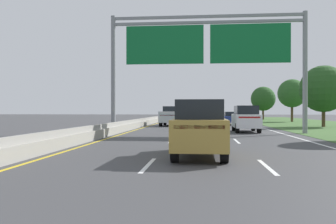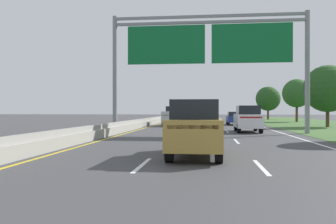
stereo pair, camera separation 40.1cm
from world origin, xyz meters
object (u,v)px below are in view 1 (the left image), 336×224
Objects in this scene: overhead_sign_gantry at (207,48)px; roadside_tree_far at (292,93)px; car_blue_right_lane_sedan at (231,118)px; car_darkgreen_centre_lane_sedan at (205,122)px; roadside_tree_distant at (263,99)px; car_gold_centre_lane_suv at (200,127)px; car_black_centre_lane_sedan at (201,117)px; pickup_truck_silver at (170,116)px; roadside_tree_mid at (324,89)px; car_white_right_lane_suv at (246,118)px.

overhead_sign_gantry is 30.29m from roadside_tree_far.
overhead_sign_gantry reaches higher than roadside_tree_far.
car_blue_right_lane_sedan is 14.24m from car_darkgreen_centre_lane_sedan.
car_darkgreen_centre_lane_sedan is 0.72× the size of roadside_tree_distant.
overhead_sign_gantry reaches higher than car_gold_centre_lane_suv.
car_gold_centre_lane_suv is 32.57m from car_black_centre_lane_sedan.
roadside_tree_distant is (11.68, 21.39, 3.10)m from car_black_centre_lane_sedan.
car_black_centre_lane_sedan is (-3.61, 3.14, 0.00)m from car_blue_right_lane_sedan.
car_gold_centre_lane_suv is 15.59m from car_darkgreen_centre_lane_sedan.
car_blue_right_lane_sedan is at bearing -108.20° from roadside_tree_distant.
car_blue_right_lane_sedan and car_black_centre_lane_sedan have the same top height.
pickup_truck_silver is 1.16× the size of car_gold_centre_lane_suv.
car_darkgreen_centre_lane_sedan is 15.68m from roadside_tree_mid.
roadside_tree_mid is 16.37m from roadside_tree_far.
car_gold_centre_lane_suv is at bearing 172.56° from car_blue_right_lane_sedan.
pickup_truck_silver is 0.85× the size of roadside_tree_far.
pickup_truck_silver is 7.83m from car_blue_right_lane_sedan.
roadside_tree_mid is (16.16, -1.46, 2.91)m from pickup_truck_silver.
car_white_right_lane_suv is (7.00, -10.63, 0.02)m from pickup_truck_silver.
roadside_tree_distant reaches higher than car_black_centre_lane_sedan.
car_gold_centre_lane_suv is (-0.52, -13.81, -5.40)m from overhead_sign_gantry.
overhead_sign_gantry reaches higher than car_blue_right_lane_sedan.
pickup_truck_silver is 16.49m from roadside_tree_mid.
car_gold_centre_lane_suv is 0.73× the size of roadside_tree_far.
pickup_truck_silver is 0.85× the size of roadside_tree_mid.
roadside_tree_mid is at bearing 41.25° from overhead_sign_gantry.
car_gold_centre_lane_suv reaches higher than car_blue_right_lane_sedan.
car_darkgreen_centre_lane_sedan is at bearing 87.79° from car_white_right_lane_suv.
car_gold_centre_lane_suv is at bearing -171.24° from pickup_truck_silver.
car_blue_right_lane_sedan is 1.00× the size of car_black_centre_lane_sedan.
roadside_tree_distant is at bearing 98.70° from roadside_tree_far.
car_black_centre_lane_sedan is (-0.28, 16.99, 0.00)m from car_darkgreen_centre_lane_sedan.
car_black_centre_lane_sedan is 15.33m from roadside_tree_mid.
car_white_right_lane_suv is at bearing -101.91° from roadside_tree_distant.
roadside_tree_distant is at bearing -11.91° from car_gold_centre_lane_suv.
car_white_right_lane_suv is 3.28m from car_darkgreen_centre_lane_sedan.
roadside_tree_distant reaches higher than car_white_right_lane_suv.
car_blue_right_lane_sedan is 0.68× the size of roadside_tree_far.
roadside_tree_mid is 1.00× the size of roadside_tree_far.
car_blue_right_lane_sedan is at bearing -15.13° from car_darkgreen_centre_lane_sedan.
overhead_sign_gantry is 3.19× the size of car_gold_centre_lane_suv.
roadside_tree_distant reaches higher than car_blue_right_lane_sedan.
car_white_right_lane_suv is (3.67, 15.43, 0.00)m from car_gold_centre_lane_suv.
car_darkgreen_centre_lane_sedan is (3.73, -10.48, -0.26)m from pickup_truck_silver.
roadside_tree_far is at bearing 63.95° from overhead_sign_gantry.
roadside_tree_mid is at bearing -27.13° from car_gold_centre_lane_suv.
car_blue_right_lane_sedan is 15.68m from roadside_tree_far.
car_darkgreen_centre_lane_sedan is 16.99m from car_black_centre_lane_sedan.
car_white_right_lane_suv is at bearing -145.15° from pickup_truck_silver.
car_gold_centre_lane_suv is 43.33m from roadside_tree_far.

